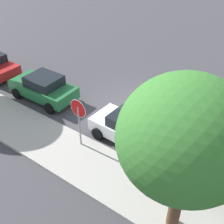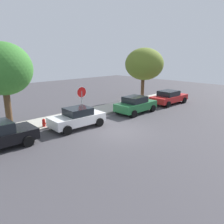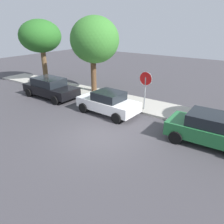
{
  "view_description": "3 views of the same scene",
  "coord_description": "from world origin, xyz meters",
  "px_view_note": "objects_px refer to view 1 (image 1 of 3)",
  "views": [
    {
      "loc": [
        -6.81,
        11.61,
        9.13
      ],
      "look_at": [
        0.02,
        2.08,
        0.74
      ],
      "focal_mm": 45.0,
      "sensor_mm": 36.0,
      "label": 1
    },
    {
      "loc": [
        -10.13,
        -9.93,
        5.13
      ],
      "look_at": [
        -0.05,
        0.56,
        1.29
      ],
      "focal_mm": 35.0,
      "sensor_mm": 36.0,
      "label": 2
    },
    {
      "loc": [
        6.26,
        -7.8,
        5.43
      ],
      "look_at": [
        -0.3,
        1.42,
        0.79
      ],
      "focal_mm": 35.0,
      "sensor_mm": 36.0,
      "label": 3
    }
  ],
  "objects_px": {
    "stop_sign": "(79,115)",
    "parked_car_white": "(131,129)",
    "parked_car_green": "(44,87)",
    "fire_hydrant": "(148,171)",
    "street_tree_near_corner": "(185,138)"
  },
  "relations": [
    {
      "from": "street_tree_near_corner",
      "to": "parked_car_green",
      "type": "bearing_deg",
      "value": -19.13
    },
    {
      "from": "stop_sign",
      "to": "street_tree_near_corner",
      "type": "bearing_deg",
      "value": 164.56
    },
    {
      "from": "stop_sign",
      "to": "fire_hydrant",
      "type": "bearing_deg",
      "value": -176.8
    },
    {
      "from": "parked_car_green",
      "to": "street_tree_near_corner",
      "type": "bearing_deg",
      "value": 160.87
    },
    {
      "from": "stop_sign",
      "to": "parked_car_green",
      "type": "height_order",
      "value": "stop_sign"
    },
    {
      "from": "parked_car_white",
      "to": "parked_car_green",
      "type": "bearing_deg",
      "value": -2.2
    },
    {
      "from": "stop_sign",
      "to": "parked_car_white",
      "type": "distance_m",
      "value": 2.63
    },
    {
      "from": "street_tree_near_corner",
      "to": "stop_sign",
      "type": "bearing_deg",
      "value": -15.44
    },
    {
      "from": "parked_car_green",
      "to": "street_tree_near_corner",
      "type": "height_order",
      "value": "street_tree_near_corner"
    },
    {
      "from": "parked_car_white",
      "to": "fire_hydrant",
      "type": "height_order",
      "value": "parked_car_white"
    },
    {
      "from": "parked_car_white",
      "to": "street_tree_near_corner",
      "type": "xyz_separation_m",
      "value": [
        -3.59,
        3.16,
        3.44
      ]
    },
    {
      "from": "stop_sign",
      "to": "parked_car_white",
      "type": "xyz_separation_m",
      "value": [
        -1.69,
        -1.7,
        -1.1
      ]
    },
    {
      "from": "parked_car_green",
      "to": "fire_hydrant",
      "type": "distance_m",
      "value": 8.25
    },
    {
      "from": "stop_sign",
      "to": "parked_car_white",
      "type": "bearing_deg",
      "value": -134.75
    },
    {
      "from": "stop_sign",
      "to": "parked_car_green",
      "type": "xyz_separation_m",
      "value": [
        4.51,
        -1.94,
        -1.07
      ]
    }
  ]
}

